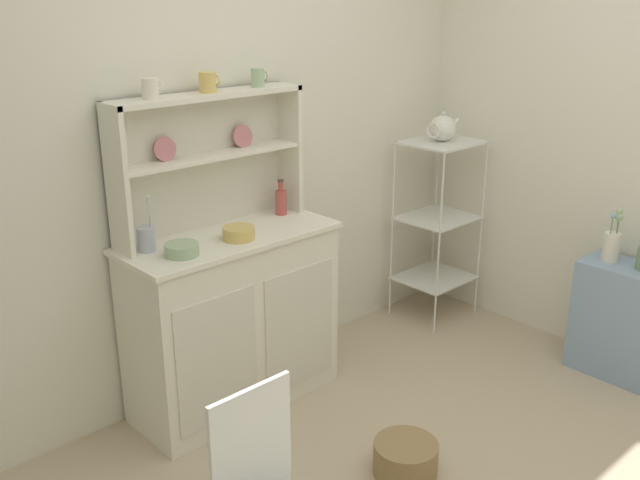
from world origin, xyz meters
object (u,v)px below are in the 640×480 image
(bowl_mixing_large, at_px, (182,249))
(utensil_jar, at_px, (147,238))
(jam_bottle, at_px, (281,201))
(side_shelf_blue, at_px, (623,321))
(flower_vase, at_px, (612,244))
(porcelain_teapot, at_px, (442,128))
(cup_cream_0, at_px, (151,89))
(hutch_shelf_unit, at_px, (205,150))
(floor_basket, at_px, (405,458))
(hutch_cabinet, at_px, (233,318))
(bakers_rack, at_px, (438,212))

(bowl_mixing_large, relative_size, utensil_jar, 0.59)
(bowl_mixing_large, bearing_deg, jam_bottle, 12.88)
(side_shelf_blue, xyz_separation_m, flower_vase, (0.00, 0.12, 0.41))
(bowl_mixing_large, xyz_separation_m, porcelain_teapot, (1.84, 0.03, 0.29))
(cup_cream_0, bearing_deg, hutch_shelf_unit, 8.14)
(floor_basket, distance_m, flower_vase, 1.63)
(hutch_cabinet, distance_m, flower_vase, 2.01)
(floor_basket, relative_size, utensil_jar, 1.10)
(bakers_rack, relative_size, flower_vase, 3.89)
(flower_vase, bearing_deg, jam_bottle, 137.83)
(side_shelf_blue, height_order, bowl_mixing_large, bowl_mixing_large)
(hutch_shelf_unit, distance_m, utensil_jar, 0.51)
(jam_bottle, relative_size, flower_vase, 0.63)
(cup_cream_0, bearing_deg, bakers_rack, -5.22)
(porcelain_teapot, relative_size, flower_vase, 0.85)
(bakers_rack, height_order, cup_cream_0, cup_cream_0)
(cup_cream_0, xyz_separation_m, utensil_jar, (-0.10, -0.04, -0.64))
(jam_bottle, distance_m, porcelain_teapot, 1.17)
(floor_basket, bearing_deg, cup_cream_0, 113.07)
(jam_bottle, relative_size, utensil_jar, 0.72)
(hutch_shelf_unit, bearing_deg, jam_bottle, -11.14)
(hutch_cabinet, height_order, bakers_rack, bakers_rack)
(floor_basket, bearing_deg, flower_vase, -4.19)
(hutch_cabinet, xyz_separation_m, porcelain_teapot, (1.53, -0.04, 0.75))
(side_shelf_blue, bearing_deg, floor_basket, 171.31)
(hutch_cabinet, height_order, hutch_shelf_unit, hutch_shelf_unit)
(bowl_mixing_large, bearing_deg, cup_cream_0, 83.38)
(hutch_shelf_unit, bearing_deg, bowl_mixing_large, -142.48)
(flower_vase, bearing_deg, utensil_jar, 150.76)
(jam_bottle, bearing_deg, bakers_rack, -6.50)
(porcelain_teapot, bearing_deg, flower_vase, -82.07)
(porcelain_teapot, bearing_deg, floor_basket, -145.63)
(jam_bottle, xyz_separation_m, flower_vase, (1.29, -1.16, -0.24))
(utensil_jar, xyz_separation_m, porcelain_teapot, (1.92, -0.12, 0.26))
(side_shelf_blue, bearing_deg, porcelain_teapot, 97.10)
(hutch_shelf_unit, height_order, side_shelf_blue, hutch_shelf_unit)
(side_shelf_blue, distance_m, utensil_jar, 2.51)
(floor_basket, bearing_deg, bowl_mixing_large, 118.56)
(hutch_shelf_unit, bearing_deg, hutch_cabinet, -90.00)
(bowl_mixing_large, relative_size, porcelain_teapot, 0.61)
(side_shelf_blue, distance_m, jam_bottle, 1.93)
(cup_cream_0, bearing_deg, bowl_mixing_large, -96.62)
(hutch_shelf_unit, bearing_deg, porcelain_teapot, -7.70)
(hutch_cabinet, relative_size, jam_bottle, 5.77)
(bowl_mixing_large, xyz_separation_m, utensil_jar, (-0.08, 0.15, 0.03))
(hutch_shelf_unit, xyz_separation_m, flower_vase, (1.68, -1.24, -0.55))
(utensil_jar, xyz_separation_m, flower_vase, (2.06, -1.16, -0.23))
(side_shelf_blue, bearing_deg, jam_bottle, 135.04)
(hutch_cabinet, bearing_deg, hutch_shelf_unit, 90.00)
(hutch_shelf_unit, relative_size, floor_basket, 3.53)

